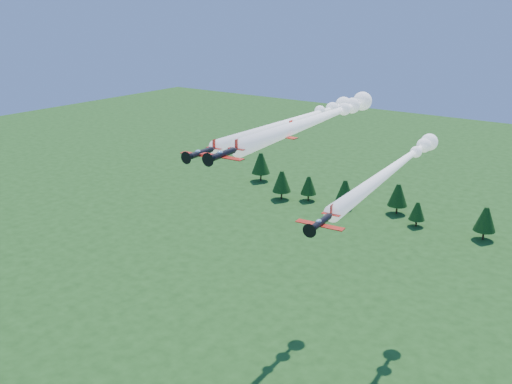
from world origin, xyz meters
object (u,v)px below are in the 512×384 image
Objects in this scene: plane_lead at (322,117)px; plane_left at (300,120)px; plane_right at (398,165)px; plane_slot at (278,133)px.

plane_left is at bearing 133.25° from plane_lead.
plane_slot reaches higher than plane_right.
plane_slot is (-9.52, -25.74, 9.28)m from plane_right.
plane_lead is 0.94× the size of plane_left.
plane_left is (-10.51, 9.75, -3.18)m from plane_lead.
plane_left reaches higher than plane_right.
plane_lead is 13.36m from plane_slot.
plane_slot is at bearing -115.33° from plane_right.
plane_lead is 7.04× the size of plane_slot.
plane_left is 25.44m from plane_slot.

